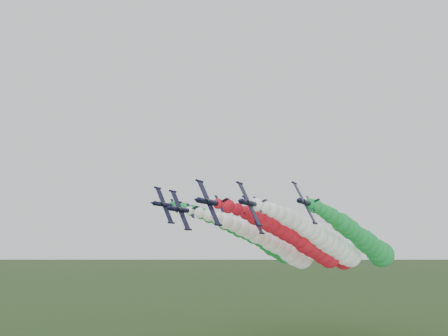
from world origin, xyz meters
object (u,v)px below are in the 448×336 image
at_px(jet_lead, 305,243).
at_px(jet_inner_right, 329,243).
at_px(jet_outer_right, 366,242).
at_px(jet_outer_left, 264,241).
at_px(jet_trail, 326,248).
at_px(jet_inner_left, 280,246).

bearing_deg(jet_lead, jet_inner_right, 52.13).
distance_m(jet_inner_right, jet_outer_right, 14.05).
height_order(jet_outer_left, jet_trail, jet_outer_left).
distance_m(jet_lead, jet_trail, 23.93).
relative_size(jet_inner_right, jet_outer_right, 0.99).
distance_m(jet_lead, jet_inner_right, 9.30).
bearing_deg(jet_outer_right, jet_inner_right, -131.97).
distance_m(jet_inner_left, jet_outer_right, 27.76).
bearing_deg(jet_trail, jet_outer_left, -164.03).
bearing_deg(jet_trail, jet_inner_left, -136.04).
bearing_deg(jet_lead, jet_inner_left, 135.64).
bearing_deg(jet_inner_right, jet_inner_left, 166.14).
xyz_separation_m(jet_inner_right, jet_trail, (-5.04, 16.54, -1.63)).
height_order(jet_inner_left, jet_outer_right, jet_outer_right).
height_order(jet_lead, jet_outer_left, jet_outer_left).
bearing_deg(jet_outer_right, jet_outer_left, 179.73).
distance_m(jet_inner_right, jet_trail, 17.36).
bearing_deg(jet_outer_left, jet_inner_left, -37.71).
xyz_separation_m(jet_lead, jet_trail, (0.66, 23.88, -1.51)).
relative_size(jet_inner_right, jet_trail, 0.99).
xyz_separation_m(jet_inner_right, jet_outer_left, (-25.75, 10.61, 0.71)).
height_order(jet_inner_left, jet_inner_right, jet_inner_right).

